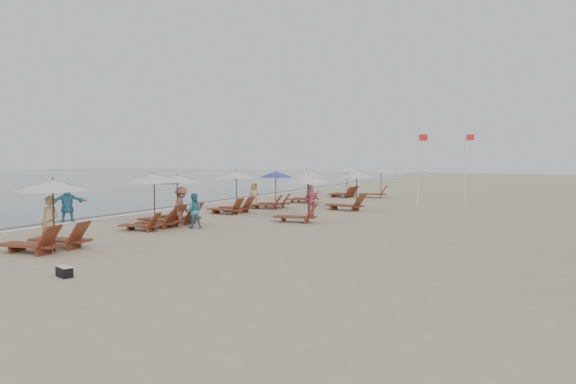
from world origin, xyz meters
The scene contains 22 objects.
ground centered at (0.00, 0.00, 0.00)m, with size 160.00×160.00×0.00m, color tan.
wet_sand_band centered at (-12.50, 10.00, 0.00)m, with size 3.20×140.00×0.01m, color #6B5E4C.
foam_line centered at (-11.20, 10.00, 0.01)m, with size 0.50×140.00×0.02m, color white.
lounger_station_0 centered at (-5.79, -4.38, 1.14)m, with size 2.79×2.38×2.37m.
lounger_station_1 centered at (-6.17, 1.06, 1.34)m, with size 2.52×2.37×2.38m.
lounger_station_2 centered at (-6.43, 2.74, 1.03)m, with size 2.76×2.24×2.27m.
lounger_station_3 centered at (-6.58, 8.01, 1.13)m, with size 2.54×2.21×2.29m.
lounger_station_4 centered at (-5.96, 11.39, 1.10)m, with size 2.50×2.27×2.21m.
lounger_station_5 centered at (-5.91, 15.82, 1.11)m, with size 2.45×2.20×2.11m.
lounger_station_6 centered at (-5.16, 21.21, 1.18)m, with size 2.45×2.14×2.31m.
inland_station_0 centered at (-1.54, 6.28, 1.36)m, with size 2.74×2.24×2.22m.
inland_station_1 centered at (-1.42, 12.44, 1.27)m, with size 2.90×2.24×2.22m.
inland_station_2 centered at (-2.87, 22.05, 1.34)m, with size 2.78×2.24×2.22m.
beachgoer_near centered at (-5.79, -4.32, 0.92)m, with size 0.67×0.44×1.84m, color tan.
beachgoer_mid_a centered at (-4.90, 2.30, 0.76)m, with size 0.74×0.58×1.52m, color teal.
beachgoer_mid_b centered at (-5.61, 2.36, 0.89)m, with size 1.15×0.66×1.78m, color brown.
beachgoer_far_a centered at (-2.25, 8.84, 0.81)m, with size 0.95×0.40×1.63m, color #D05378.
beachgoer_far_b centered at (-7.01, 10.99, 0.77)m, with size 0.75×0.49×1.54m, color tan.
waterline_walker centered at (-11.45, 1.21, 0.93)m, with size 1.73×0.55×1.87m, color teal.
duffel_bag centered at (-2.20, -6.80, 0.15)m, with size 0.57×0.40×0.29m.
flag_pole_near centered at (1.45, 16.76, 2.58)m, with size 0.60×0.08×4.66m.
flag_pole_far centered at (3.47, 21.89, 2.64)m, with size 0.60×0.08×4.78m.
Camera 1 is at (9.27, -16.38, 3.19)m, focal length 33.25 mm.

